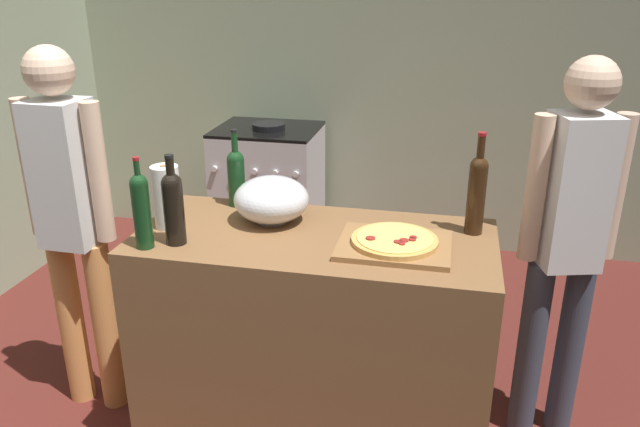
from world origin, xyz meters
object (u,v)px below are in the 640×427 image
(wine_bottle_green, at_px, (236,175))
(person_in_stripes, at_px, (71,215))
(paper_towel_roll, at_px, (167,197))
(pizza, at_px, (395,240))
(person_in_red, at_px, (568,235))
(wine_bottle_clear, at_px, (477,191))
(wine_bottle_dark, at_px, (141,208))
(mixing_bowl, at_px, (271,199))
(wine_bottle_amber, at_px, (173,205))
(stove, at_px, (269,191))

(wine_bottle_green, height_order, person_in_stripes, person_in_stripes)
(paper_towel_roll, bearing_deg, pizza, -0.90)
(wine_bottle_green, height_order, person_in_red, person_in_red)
(wine_bottle_green, distance_m, wine_bottle_clear, 0.98)
(person_in_red, bearing_deg, pizza, -153.75)
(wine_bottle_dark, xyz_separation_m, wine_bottle_clear, (1.15, 0.39, 0.02))
(mixing_bowl, xyz_separation_m, wine_bottle_amber, (-0.28, -0.28, 0.06))
(pizza, height_order, paper_towel_roll, paper_towel_roll)
(wine_bottle_clear, bearing_deg, person_in_red, 16.96)
(wine_bottle_amber, height_order, wine_bottle_dark, wine_bottle_dark)
(wine_bottle_clear, height_order, person_in_red, person_in_red)
(paper_towel_roll, bearing_deg, stove, 94.91)
(mixing_bowl, distance_m, wine_bottle_amber, 0.40)
(pizza, relative_size, person_in_red, 0.19)
(mixing_bowl, height_order, wine_bottle_green, wine_bottle_green)
(wine_bottle_green, bearing_deg, pizza, -23.15)
(paper_towel_roll, height_order, wine_bottle_amber, wine_bottle_amber)
(pizza, height_order, wine_bottle_clear, wine_bottle_clear)
(pizza, height_order, wine_bottle_dark, wine_bottle_dark)
(pizza, height_order, person_in_red, person_in_red)
(paper_towel_roll, distance_m, person_in_red, 1.55)
(wine_bottle_amber, xyz_separation_m, person_in_stripes, (-0.56, 0.20, -0.16))
(wine_bottle_dark, height_order, stove, wine_bottle_dark)
(mixing_bowl, distance_m, person_in_stripes, 0.85)
(wine_bottle_clear, relative_size, person_in_red, 0.24)
(wine_bottle_green, xyz_separation_m, person_in_red, (1.33, 0.02, -0.16))
(wine_bottle_green, bearing_deg, wine_bottle_clear, -5.45)
(pizza, xyz_separation_m, stove, (-1.03, 1.83, -0.52))
(pizza, bearing_deg, paper_towel_roll, 179.10)
(person_in_stripes, height_order, person_in_red, person_in_stripes)
(stove, relative_size, person_in_stripes, 0.58)
(wine_bottle_green, bearing_deg, stove, 102.35)
(mixing_bowl, height_order, person_in_red, person_in_red)
(paper_towel_roll, xyz_separation_m, person_in_red, (1.51, 0.30, -0.15))
(pizza, xyz_separation_m, wine_bottle_dark, (-0.88, -0.18, 0.12))
(paper_towel_roll, xyz_separation_m, stove, (-0.16, 1.81, -0.61))
(wine_bottle_dark, bearing_deg, wine_bottle_clear, 18.51)
(paper_towel_roll, relative_size, person_in_stripes, 0.15)
(pizza, bearing_deg, wine_bottle_clear, 36.46)
(mixing_bowl, bearing_deg, person_in_stripes, -174.61)
(mixing_bowl, distance_m, stove, 1.84)
(wine_bottle_amber, relative_size, stove, 0.36)
(wine_bottle_amber, xyz_separation_m, wine_bottle_clear, (1.06, 0.33, 0.02))
(wine_bottle_amber, xyz_separation_m, stove, (-0.25, 1.95, -0.64))
(pizza, relative_size, wine_bottle_amber, 0.93)
(stove, height_order, person_in_red, person_in_red)
(person_in_red, bearing_deg, paper_towel_roll, -168.74)
(paper_towel_roll, relative_size, wine_bottle_dark, 0.74)
(wine_bottle_amber, relative_size, wine_bottle_dark, 1.00)
(pizza, distance_m, paper_towel_roll, 0.88)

